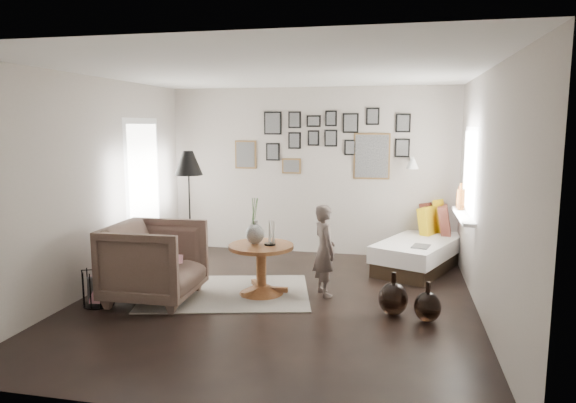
% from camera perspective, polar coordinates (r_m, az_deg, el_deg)
% --- Properties ---
extents(ground, '(4.80, 4.80, 0.00)m').
position_cam_1_polar(ground, '(6.04, -1.49, -11.06)').
color(ground, black).
rests_on(ground, ground).
extents(wall_back, '(4.50, 0.00, 4.50)m').
position_cam_1_polar(wall_back, '(8.07, 2.50, 3.37)').
color(wall_back, '#A2988D').
rests_on(wall_back, ground).
extents(wall_front, '(4.50, 0.00, 4.50)m').
position_cam_1_polar(wall_front, '(3.48, -10.94, -3.63)').
color(wall_front, '#A2988D').
rests_on(wall_front, ground).
extents(wall_left, '(0.00, 4.80, 4.80)m').
position_cam_1_polar(wall_left, '(6.63, -20.79, 1.70)').
color(wall_left, '#A2988D').
rests_on(wall_left, ground).
extents(wall_right, '(0.00, 4.80, 4.80)m').
position_cam_1_polar(wall_right, '(5.65, 21.24, 0.58)').
color(wall_right, '#A2988D').
rests_on(wall_right, ground).
extents(ceiling, '(4.80, 4.80, 0.00)m').
position_cam_1_polar(ceiling, '(5.72, -1.59, 14.30)').
color(ceiling, white).
rests_on(ceiling, wall_back).
extents(door_left, '(0.00, 2.14, 2.14)m').
position_cam_1_polar(door_left, '(7.68, -15.76, 0.92)').
color(door_left, white).
rests_on(door_left, wall_left).
extents(window_right, '(0.15, 1.32, 1.30)m').
position_cam_1_polar(window_right, '(7.00, 18.78, -0.90)').
color(window_right, white).
rests_on(window_right, wall_right).
extents(gallery_wall, '(2.74, 0.03, 1.08)m').
position_cam_1_polar(gallery_wall, '(7.98, 4.54, 6.48)').
color(gallery_wall, brown).
rests_on(gallery_wall, wall_back).
extents(wall_sconce, '(0.18, 0.36, 0.16)m').
position_cam_1_polar(wall_sconce, '(7.68, 13.66, 4.09)').
color(wall_sconce, white).
rests_on(wall_sconce, wall_back).
extents(rug, '(2.24, 1.80, 0.01)m').
position_cam_1_polar(rug, '(6.37, -6.84, -10.02)').
color(rug, beige).
rests_on(rug, ground).
extents(pedestal_table, '(0.78, 0.78, 0.61)m').
position_cam_1_polar(pedestal_table, '(6.22, -2.99, -7.75)').
color(pedestal_table, brown).
rests_on(pedestal_table, ground).
extents(vase, '(0.22, 0.22, 0.56)m').
position_cam_1_polar(vase, '(6.14, -3.70, -3.17)').
color(vase, black).
rests_on(vase, pedestal_table).
extents(candles, '(0.13, 0.13, 0.29)m').
position_cam_1_polar(candles, '(6.08, -2.02, -3.57)').
color(candles, black).
rests_on(candles, pedestal_table).
extents(daybed, '(1.50, 2.04, 0.93)m').
position_cam_1_polar(daybed, '(7.68, 14.68, -4.86)').
color(daybed, black).
rests_on(daybed, ground).
extents(magazine_on_daybed, '(0.27, 0.33, 0.02)m').
position_cam_1_polar(magazine_on_daybed, '(7.02, 14.54, -4.84)').
color(magazine_on_daybed, black).
rests_on(magazine_on_daybed, daybed).
extents(armchair, '(1.03, 1.00, 0.91)m').
position_cam_1_polar(armchair, '(6.16, -14.58, -6.49)').
color(armchair, brown).
rests_on(armchair, ground).
extents(armchair_cushion, '(0.42, 0.43, 0.19)m').
position_cam_1_polar(armchair_cushion, '(6.19, -14.13, -6.19)').
color(armchair_cushion, silver).
rests_on(armchair_cushion, armchair).
extents(floor_lamp, '(0.39, 0.39, 1.67)m').
position_cam_1_polar(floor_lamp, '(7.19, -11.01, 3.73)').
color(floor_lamp, black).
rests_on(floor_lamp, ground).
extents(magazine_basket, '(0.43, 0.43, 0.41)m').
position_cam_1_polar(magazine_basket, '(6.25, -20.34, -8.95)').
color(magazine_basket, black).
rests_on(magazine_basket, ground).
extents(demijohn_large, '(0.32, 0.32, 0.47)m').
position_cam_1_polar(demijohn_large, '(5.69, 11.61, -10.52)').
color(demijohn_large, black).
rests_on(demijohn_large, ground).
extents(demijohn_small, '(0.28, 0.28, 0.43)m').
position_cam_1_polar(demijohn_small, '(5.60, 15.24, -11.22)').
color(demijohn_small, black).
rests_on(demijohn_small, ground).
extents(child, '(0.43, 0.48, 1.10)m').
position_cam_1_polar(child, '(6.13, 4.06, -5.42)').
color(child, '#554843').
rests_on(child, ground).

